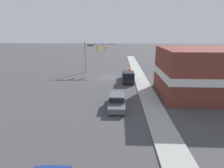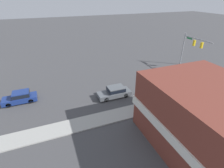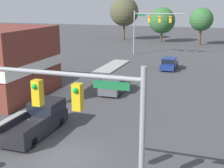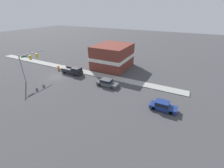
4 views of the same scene
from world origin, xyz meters
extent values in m
plane|color=#424244|center=(0.00, 0.00, 0.00)|extent=(200.00, 200.00, 0.00)
cube|color=#9E9E99|center=(-5.70, 0.00, 0.07)|extent=(2.40, 60.00, 0.14)
cylinder|color=gray|center=(5.45, -4.26, 3.25)|extent=(0.22, 0.22, 6.50)
cylinder|color=gray|center=(2.22, -4.26, 6.00)|extent=(6.47, 0.18, 0.18)
cube|color=gold|center=(2.89, -4.26, 5.14)|extent=(0.36, 0.36, 1.05)
sphere|color=green|center=(2.89, -4.46, 5.45)|extent=(0.22, 0.22, 0.22)
cube|color=gold|center=(1.14, -4.26, 5.14)|extent=(0.36, 0.36, 1.05)
sphere|color=green|center=(1.14, -4.46, 5.45)|extent=(0.22, 0.22, 0.22)
cube|color=#196B38|center=(4.25, -4.26, 5.71)|extent=(1.40, 0.04, 0.30)
cylinder|color=black|center=(-2.31, 15.18, 0.33)|extent=(0.22, 0.66, 0.66)
cylinder|color=black|center=(-0.65, 15.18, 0.33)|extent=(0.22, 0.66, 0.66)
cylinder|color=black|center=(-2.31, 12.20, 0.33)|extent=(0.22, 0.66, 0.66)
cylinder|color=black|center=(-0.65, 12.20, 0.33)|extent=(0.22, 0.66, 0.66)
cube|color=#51565B|center=(-1.48, 13.69, 0.50)|extent=(1.88, 4.81, 0.63)
cube|color=#51565B|center=(-1.48, 13.40, 1.18)|extent=(1.73, 2.31, 0.72)
cube|color=black|center=(-1.48, 13.40, 1.18)|extent=(1.74, 2.40, 0.50)
cylinder|color=black|center=(1.16, 27.60, 0.33)|extent=(0.22, 0.66, 0.66)
cylinder|color=black|center=(2.75, 27.60, 0.33)|extent=(0.22, 0.66, 0.66)
cylinder|color=black|center=(1.16, 24.89, 0.33)|extent=(0.22, 0.66, 0.66)
cylinder|color=black|center=(2.75, 24.89, 0.33)|extent=(0.22, 0.66, 0.66)
cube|color=navy|center=(1.95, 26.25, 0.51)|extent=(1.81, 4.38, 0.65)
cube|color=navy|center=(1.95, 25.98, 1.20)|extent=(1.66, 2.10, 0.73)
cube|color=black|center=(1.95, 25.98, 1.20)|extent=(1.68, 2.18, 0.51)
cylinder|color=black|center=(-4.19, 3.92, 0.33)|extent=(0.22, 0.66, 0.66)
cylinder|color=black|center=(-2.42, 3.92, 0.33)|extent=(0.22, 0.66, 0.66)
cylinder|color=black|center=(-4.19, 0.43, 0.33)|extent=(0.22, 0.66, 0.66)
cylinder|color=black|center=(-2.42, 0.43, 0.33)|extent=(0.22, 0.66, 0.66)
cube|color=black|center=(-3.30, 2.17, 0.61)|extent=(1.99, 5.63, 0.85)
cube|color=black|center=(-3.30, 3.72, 1.48)|extent=(1.89, 2.14, 0.90)
cube|color=black|center=(-3.30, 3.72, 1.48)|extent=(1.91, 2.23, 0.63)
cube|color=black|center=(-4.24, 0.95, 1.21)|extent=(0.12, 3.19, 0.35)
cube|color=black|center=(-2.37, 0.95, 1.21)|extent=(0.12, 3.19, 0.35)
cylinder|color=orange|center=(-3.90, -3.29, 0.57)|extent=(0.62, 0.62, 1.14)
cylinder|color=white|center=(-3.90, -3.29, 0.63)|extent=(0.64, 0.64, 0.20)
cube|color=brown|center=(-12.73, 9.18, 3.20)|extent=(10.66, 9.05, 6.40)
cube|color=silver|center=(-12.73, 9.18, 3.05)|extent=(10.96, 9.35, 0.90)
camera|label=1|loc=(-1.68, 32.49, 8.49)|focal=28.00mm
camera|label=2|loc=(-21.54, 21.99, 13.40)|focal=28.00mm
camera|label=3|loc=(7.78, -14.61, 8.65)|focal=50.00mm
camera|label=4|loc=(24.17, 28.08, 15.16)|focal=24.00mm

